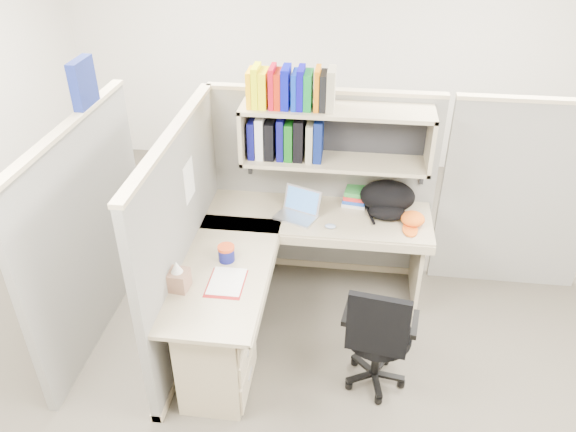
# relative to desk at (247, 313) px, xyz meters

# --- Properties ---
(ground) EXTENTS (6.00, 6.00, 0.00)m
(ground) POSITION_rel_desk_xyz_m (0.41, 0.29, -0.44)
(ground) COLOR #3B372D
(ground) RESTS_ON ground
(room_shell) EXTENTS (6.00, 6.00, 6.00)m
(room_shell) POSITION_rel_desk_xyz_m (0.41, 0.29, 1.18)
(room_shell) COLOR beige
(room_shell) RESTS_ON ground
(cubicle) EXTENTS (3.79, 1.84, 1.95)m
(cubicle) POSITION_rel_desk_xyz_m (0.04, 0.74, 0.47)
(cubicle) COLOR slate
(cubicle) RESTS_ON ground
(desk) EXTENTS (1.74, 1.75, 0.73)m
(desk) POSITION_rel_desk_xyz_m (0.00, 0.00, 0.00)
(desk) COLOR gray
(desk) RESTS_ON ground
(laptop) EXTENTS (0.39, 0.39, 0.22)m
(laptop) POSITION_rel_desk_xyz_m (0.24, 0.79, 0.40)
(laptop) COLOR #BCBCC1
(laptop) RESTS_ON desk
(backpack) EXTENTS (0.45, 0.36, 0.25)m
(backpack) POSITION_rel_desk_xyz_m (0.93, 0.94, 0.42)
(backpack) COLOR black
(backpack) RESTS_ON desk
(orange_cap) EXTENTS (0.22, 0.24, 0.10)m
(orange_cap) POSITION_rel_desk_xyz_m (1.12, 0.81, 0.34)
(orange_cap) COLOR #D35512
(orange_cap) RESTS_ON desk
(snack_canister) EXTENTS (0.12, 0.12, 0.11)m
(snack_canister) POSITION_rel_desk_xyz_m (-0.17, 0.19, 0.35)
(snack_canister) COLOR #0F125C
(snack_canister) RESTS_ON desk
(tissue_box) EXTENTS (0.14, 0.14, 0.21)m
(tissue_box) POSITION_rel_desk_xyz_m (-0.41, -0.14, 0.40)
(tissue_box) COLOR #8E6650
(tissue_box) RESTS_ON desk
(mouse) EXTENTS (0.08, 0.06, 0.03)m
(mouse) POSITION_rel_desk_xyz_m (0.51, 0.68, 0.31)
(mouse) COLOR #7C8EB0
(mouse) RESTS_ON desk
(paper_cup) EXTENTS (0.09, 0.09, 0.10)m
(paper_cup) POSITION_rel_desk_xyz_m (0.36, 0.96, 0.34)
(paper_cup) COLOR white
(paper_cup) RESTS_ON desk
(book_stack) EXTENTS (0.22, 0.27, 0.12)m
(book_stack) POSITION_rel_desk_xyz_m (0.69, 1.11, 0.35)
(book_stack) COLOR slate
(book_stack) RESTS_ON desk
(loose_paper) EXTENTS (0.22, 0.29, 0.00)m
(loose_paper) POSITION_rel_desk_xyz_m (-0.12, -0.03, 0.29)
(loose_paper) COLOR silver
(loose_paper) RESTS_ON desk
(task_chair) EXTENTS (0.50, 0.46, 0.91)m
(task_chair) POSITION_rel_desk_xyz_m (0.88, -0.13, -0.12)
(task_chair) COLOR black
(task_chair) RESTS_ON ground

